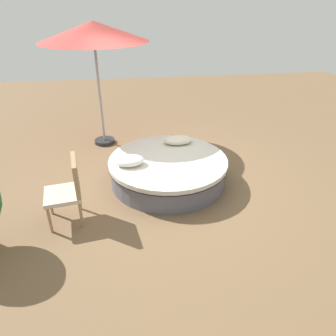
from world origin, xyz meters
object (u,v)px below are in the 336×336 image
round_bed (168,170)px  patio_chair (69,187)px  throw_pillow_0 (178,140)px  throw_pillow_1 (130,161)px  patio_umbrella (93,32)px

round_bed → patio_chair: bearing=29.5°
throw_pillow_0 → throw_pillow_1: (0.94, 0.72, 0.00)m
round_bed → throw_pillow_0: size_ratio=3.79×
throw_pillow_0 → patio_umbrella: size_ratio=0.22×
throw_pillow_0 → throw_pillow_1: throw_pillow_1 is taller
patio_chair → throw_pillow_1: bearing=-58.5°
throw_pillow_1 → patio_chair: (0.88, 0.75, 0.03)m
patio_umbrella → throw_pillow_0: bearing=139.4°
throw_pillow_0 → patio_chair: size_ratio=0.56×
round_bed → throw_pillow_0: 0.72m
throw_pillow_1 → patio_umbrella: size_ratio=0.19×
throw_pillow_0 → patio_chair: (1.81, 1.47, 0.04)m
throw_pillow_0 → patio_umbrella: 2.61m
throw_pillow_1 → patio_chair: bearing=40.5°
throw_pillow_0 → round_bed: bearing=64.9°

